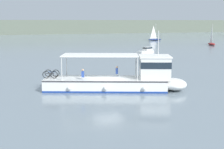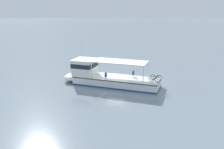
% 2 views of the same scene
% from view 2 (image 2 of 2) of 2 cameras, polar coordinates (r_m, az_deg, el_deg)
% --- Properties ---
extents(ground_plane, '(400.00, 400.00, 0.00)m').
position_cam_2_polar(ground_plane, '(31.53, 0.89, -2.18)').
color(ground_plane, gray).
extents(ferry_main, '(12.91, 7.79, 5.32)m').
position_cam_2_polar(ferry_main, '(31.03, -1.77, -0.51)').
color(ferry_main, white).
rests_on(ferry_main, ground).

